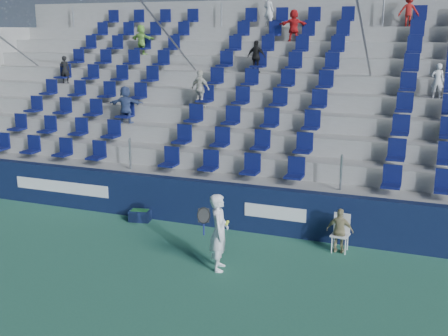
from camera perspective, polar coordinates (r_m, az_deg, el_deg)
The scene contains 7 objects.
ground at distance 12.34m, azimuth -5.74°, elevation -10.52°, with size 70.00×70.00×0.00m, color #307056.
sponsor_wall at distance 14.80m, azimuth -0.22°, elevation -3.77°, with size 24.00×0.32×1.20m.
grandstand at distance 19.16m, azimuth 5.44°, elevation 4.92°, with size 24.00×8.17×6.63m.
tennis_player at distance 12.13m, azimuth -0.51°, elevation -6.53°, with size 0.69×0.71×1.70m.
line_judge_chair at distance 13.55m, azimuth 11.80°, elevation -6.17°, with size 0.43×0.44×0.89m.
line_judge at distance 13.41m, azimuth 11.70°, elevation -6.26°, with size 0.63×0.26×1.07m, color tan.
ball_bin at distance 15.54m, azimuth -8.53°, elevation -4.74°, with size 0.62×0.47×0.31m.
Camera 1 is at (5.23, -9.96, 5.06)m, focal length 45.00 mm.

